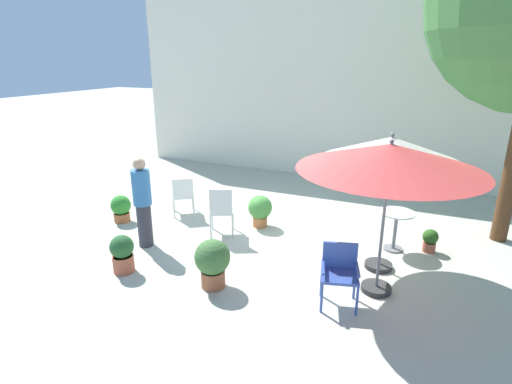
{
  "coord_description": "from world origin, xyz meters",
  "views": [
    {
      "loc": [
        2.96,
        -6.81,
        3.28
      ],
      "look_at": [
        0.0,
        -0.02,
        0.79
      ],
      "focal_mm": 28.37,
      "sensor_mm": 36.0,
      "label": 1
    }
  ],
  "objects_px": {
    "potted_plant_1": "(121,208)",
    "potted_plant_3": "(122,253)",
    "patio_chair_0": "(183,193)",
    "potted_plant_0": "(430,240)",
    "patio_umbrella_1": "(390,158)",
    "standing_person": "(143,202)",
    "potted_plant_4": "(213,261)",
    "patio_chair_1": "(221,208)",
    "cafe_table_0": "(396,224)",
    "patio_chair_2": "(340,270)",
    "potted_plant_2": "(260,209)",
    "patio_umbrella_0": "(391,150)"
  },
  "relations": [
    {
      "from": "patio_chair_1",
      "to": "potted_plant_2",
      "type": "relative_size",
      "value": 1.5
    },
    {
      "from": "potted_plant_4",
      "to": "standing_person",
      "type": "relative_size",
      "value": 0.46
    },
    {
      "from": "patio_chair_2",
      "to": "potted_plant_1",
      "type": "distance_m",
      "value": 4.93
    },
    {
      "from": "patio_chair_0",
      "to": "patio_chair_2",
      "type": "distance_m",
      "value": 4.29
    },
    {
      "from": "standing_person",
      "to": "potted_plant_4",
      "type": "bearing_deg",
      "value": -22.04
    },
    {
      "from": "patio_umbrella_1",
      "to": "potted_plant_4",
      "type": "height_order",
      "value": "patio_umbrella_1"
    },
    {
      "from": "potted_plant_2",
      "to": "potted_plant_3",
      "type": "xyz_separation_m",
      "value": [
        -1.29,
        -2.57,
        -0.04
      ]
    },
    {
      "from": "potted_plant_1",
      "to": "potted_plant_3",
      "type": "height_order",
      "value": "potted_plant_3"
    },
    {
      "from": "patio_chair_0",
      "to": "standing_person",
      "type": "xyz_separation_m",
      "value": [
        0.21,
        -1.56,
        0.36
      ]
    },
    {
      "from": "potted_plant_2",
      "to": "standing_person",
      "type": "height_order",
      "value": "standing_person"
    },
    {
      "from": "patio_umbrella_0",
      "to": "potted_plant_4",
      "type": "distance_m",
      "value": 3.11
    },
    {
      "from": "potted_plant_1",
      "to": "cafe_table_0",
      "type": "bearing_deg",
      "value": 9.59
    },
    {
      "from": "potted_plant_2",
      "to": "patio_chair_0",
      "type": "bearing_deg",
      "value": -177.0
    },
    {
      "from": "patio_umbrella_1",
      "to": "potted_plant_1",
      "type": "bearing_deg",
      "value": 173.46
    },
    {
      "from": "potted_plant_0",
      "to": "potted_plant_3",
      "type": "height_order",
      "value": "potted_plant_3"
    },
    {
      "from": "potted_plant_0",
      "to": "potted_plant_2",
      "type": "distance_m",
      "value": 3.19
    },
    {
      "from": "patio_umbrella_0",
      "to": "cafe_table_0",
      "type": "xyz_separation_m",
      "value": [
        0.15,
        0.79,
        -1.47
      ]
    },
    {
      "from": "patio_umbrella_1",
      "to": "potted_plant_2",
      "type": "relative_size",
      "value": 3.83
    },
    {
      "from": "patio_chair_1",
      "to": "potted_plant_0",
      "type": "distance_m",
      "value": 3.79
    },
    {
      "from": "patio_chair_0",
      "to": "potted_plant_3",
      "type": "bearing_deg",
      "value": -78.98
    },
    {
      "from": "patio_chair_1",
      "to": "potted_plant_0",
      "type": "bearing_deg",
      "value": 13.09
    },
    {
      "from": "patio_umbrella_0",
      "to": "patio_chair_0",
      "type": "height_order",
      "value": "patio_umbrella_0"
    },
    {
      "from": "patio_umbrella_1",
      "to": "patio_chair_2",
      "type": "bearing_deg",
      "value": -131.43
    },
    {
      "from": "patio_umbrella_1",
      "to": "patio_chair_0",
      "type": "height_order",
      "value": "patio_umbrella_1"
    },
    {
      "from": "potted_plant_0",
      "to": "potted_plant_4",
      "type": "xyz_separation_m",
      "value": [
        -2.94,
        -2.52,
        0.19
      ]
    },
    {
      "from": "patio_chair_0",
      "to": "patio_chair_2",
      "type": "bearing_deg",
      "value": -27.12
    },
    {
      "from": "cafe_table_0",
      "to": "patio_chair_1",
      "type": "bearing_deg",
      "value": -167.39
    },
    {
      "from": "patio_chair_1",
      "to": "patio_chair_2",
      "type": "xyz_separation_m",
      "value": [
        2.54,
        -1.33,
        -0.05
      ]
    },
    {
      "from": "patio_umbrella_0",
      "to": "potted_plant_0",
      "type": "relative_size",
      "value": 5.27
    },
    {
      "from": "patio_chair_1",
      "to": "potted_plant_4",
      "type": "bearing_deg",
      "value": -66.04
    },
    {
      "from": "standing_person",
      "to": "patio_umbrella_0",
      "type": "bearing_deg",
      "value": 11.86
    },
    {
      "from": "cafe_table_0",
      "to": "potted_plant_2",
      "type": "relative_size",
      "value": 1.11
    },
    {
      "from": "patio_umbrella_0",
      "to": "patio_chair_1",
      "type": "xyz_separation_m",
      "value": [
        -2.94,
        0.1,
        -1.4
      ]
    },
    {
      "from": "patio_umbrella_0",
      "to": "patio_umbrella_1",
      "type": "relative_size",
      "value": 0.89
    },
    {
      "from": "patio_chair_2",
      "to": "potted_plant_1",
      "type": "bearing_deg",
      "value": 166.87
    },
    {
      "from": "standing_person",
      "to": "patio_chair_0",
      "type": "bearing_deg",
      "value": 97.64
    },
    {
      "from": "potted_plant_1",
      "to": "potted_plant_4",
      "type": "height_order",
      "value": "potted_plant_4"
    },
    {
      "from": "cafe_table_0",
      "to": "patio_chair_2",
      "type": "relative_size",
      "value": 0.83
    },
    {
      "from": "potted_plant_4",
      "to": "patio_chair_0",
      "type": "bearing_deg",
      "value": 131.33
    },
    {
      "from": "potted_plant_0",
      "to": "potted_plant_1",
      "type": "xyz_separation_m",
      "value": [
        -5.94,
        -1.07,
        0.07
      ]
    },
    {
      "from": "patio_chair_0",
      "to": "potted_plant_0",
      "type": "relative_size",
      "value": 2.03
    },
    {
      "from": "cafe_table_0",
      "to": "standing_person",
      "type": "distance_m",
      "value": 4.48
    },
    {
      "from": "patio_umbrella_0",
      "to": "potted_plant_2",
      "type": "bearing_deg",
      "value": 161.59
    },
    {
      "from": "cafe_table_0",
      "to": "patio_chair_0",
      "type": "relative_size",
      "value": 0.84
    },
    {
      "from": "potted_plant_4",
      "to": "patio_chair_1",
      "type": "bearing_deg",
      "value": 113.96
    },
    {
      "from": "cafe_table_0",
      "to": "potted_plant_1",
      "type": "distance_m",
      "value": 5.43
    },
    {
      "from": "potted_plant_1",
      "to": "potted_plant_2",
      "type": "bearing_deg",
      "value": 18.64
    },
    {
      "from": "patio_chair_0",
      "to": "standing_person",
      "type": "height_order",
      "value": "standing_person"
    },
    {
      "from": "patio_chair_0",
      "to": "potted_plant_2",
      "type": "xyz_separation_m",
      "value": [
        1.77,
        0.09,
        -0.12
      ]
    },
    {
      "from": "patio_umbrella_0",
      "to": "potted_plant_3",
      "type": "xyz_separation_m",
      "value": [
        -3.73,
        -1.76,
        -1.64
      ]
    }
  ]
}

